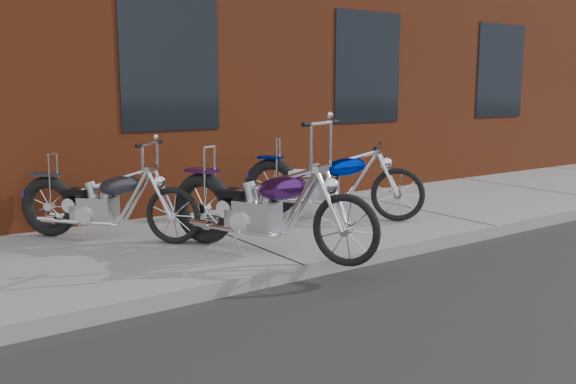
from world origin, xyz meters
TOP-DOWN VIEW (x-y plane):
  - ground at (0.00, 0.00)m, footprint 120.00×120.00m
  - sidewalk at (0.00, 1.50)m, footprint 22.00×3.00m
  - chopper_purple at (-0.07, 0.60)m, footprint 1.12×2.33m
  - chopper_blue at (1.59, 1.62)m, footprint 1.69×1.89m
  - chopper_third at (-1.25, 2.13)m, footprint 1.56×1.73m

SIDE VIEW (x-z plane):
  - ground at x=0.00m, z-range 0.00..0.00m
  - sidewalk at x=0.00m, z-range 0.00..0.15m
  - chopper_third at x=-1.25m, z-range -0.01..1.12m
  - chopper_blue at x=1.59m, z-range 0.06..1.11m
  - chopper_purple at x=-0.07m, z-range -0.10..1.30m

